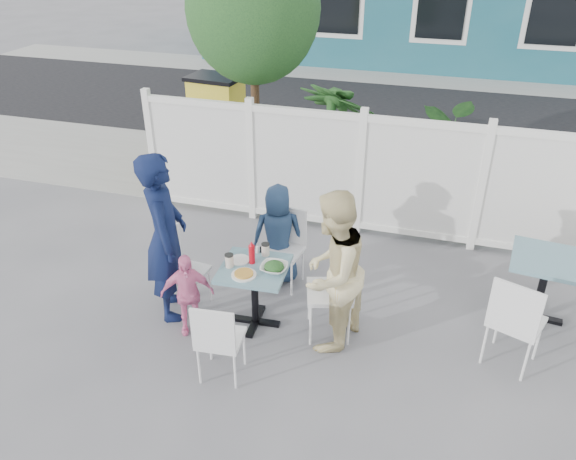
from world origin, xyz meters
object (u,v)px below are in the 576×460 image
(man, at_px, (165,237))
(woman, at_px, (332,273))
(utility_cabinet, at_px, (218,124))
(spare_table, at_px, (546,272))
(boy, at_px, (278,235))
(toddler, at_px, (187,294))
(chair_back, at_px, (286,241))
(chair_near, at_px, (218,337))
(chair_right, at_px, (339,284))
(main_table, at_px, (254,280))
(chair_left, at_px, (180,264))

(man, xyz_separation_m, woman, (1.69, -0.01, -0.09))
(utility_cabinet, distance_m, spare_table, 5.52)
(boy, bearing_deg, toddler, 44.83)
(chair_back, xyz_separation_m, chair_near, (-0.11, -1.67, -0.03))
(spare_table, bearing_deg, woman, -154.05)
(spare_table, xyz_separation_m, chair_near, (-2.79, -1.76, -0.08))
(toddler, bearing_deg, chair_back, 34.59)
(man, relative_size, boy, 1.53)
(chair_right, bearing_deg, main_table, 80.94)
(woman, height_order, toddler, woman)
(boy, distance_m, toddler, 1.27)
(boy, xyz_separation_m, toddler, (-0.58, -1.13, -0.14))
(woman, bearing_deg, chair_right, -179.91)
(main_table, height_order, chair_back, chair_back)
(main_table, height_order, boy, boy)
(chair_left, xyz_separation_m, toddler, (0.25, -0.36, -0.07))
(woman, height_order, boy, woman)
(boy, bearing_deg, chair_back, 155.71)
(main_table, bearing_deg, man, -177.43)
(boy, bearing_deg, spare_table, 163.51)
(chair_back, bearing_deg, toddler, 65.70)
(spare_table, relative_size, chair_left, 0.88)
(utility_cabinet, relative_size, main_table, 2.08)
(toddler, bearing_deg, chair_right, -8.92)
(chair_back, bearing_deg, chair_near, 92.83)
(chair_back, distance_m, boy, 0.11)
(main_table, xyz_separation_m, toddler, (-0.59, -0.29, -0.09))
(spare_table, relative_size, chair_near, 0.92)
(boy, bearing_deg, woman, 114.01)
(utility_cabinet, xyz_separation_m, chair_near, (1.93, -4.62, -0.22))
(man, bearing_deg, chair_near, -157.62)
(man, distance_m, boy, 1.29)
(chair_right, distance_m, toddler, 1.48)
(chair_right, distance_m, man, 1.77)
(chair_back, relative_size, chair_near, 1.05)
(main_table, distance_m, man, 0.98)
(chair_left, distance_m, chair_back, 1.19)
(main_table, xyz_separation_m, boy, (-0.02, 0.83, 0.06))
(main_table, bearing_deg, chair_near, -92.39)
(utility_cabinet, relative_size, boy, 1.22)
(chair_right, xyz_separation_m, man, (-1.73, -0.14, 0.31))
(chair_right, xyz_separation_m, woman, (-0.04, -0.16, 0.22))
(main_table, xyz_separation_m, man, (-0.91, -0.04, 0.36))
(spare_table, relative_size, woman, 0.48)
(chair_back, xyz_separation_m, man, (-0.98, -0.86, 0.37))
(spare_table, distance_m, chair_back, 2.69)
(chair_left, height_order, chair_near, chair_left)
(chair_back, bearing_deg, spare_table, -171.65)
(chair_back, bearing_deg, main_table, 91.44)
(utility_cabinet, height_order, woman, woman)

